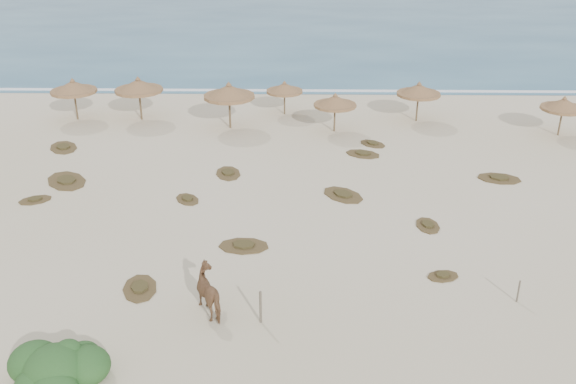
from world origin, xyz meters
name	(u,v)px	position (x,y,z in m)	size (l,w,h in m)	color
ground	(247,265)	(0.00, 0.00, 0.00)	(160.00, 160.00, 0.00)	beige
foam_line	(271,91)	(0.00, 26.00, 0.00)	(70.00, 0.60, 0.01)	white
palapa_0	(73,87)	(-13.03, 18.83, 2.24)	(3.25, 3.25, 2.89)	brown
palapa_1	(138,86)	(-8.62, 18.84, 2.34)	(4.23, 4.23, 3.02)	brown
palapa_2	(229,92)	(-2.37, 17.22, 2.43)	(4.18, 4.18, 3.13)	brown
palapa_3	(335,102)	(4.48, 16.65, 2.00)	(3.05, 3.05, 2.58)	brown
palapa_4	(284,88)	(1.16, 20.20, 1.85)	(2.62, 2.62, 2.39)	brown
palapa_5	(419,90)	(10.17, 18.85, 2.14)	(3.18, 3.18, 2.76)	brown
palapa_6	(564,105)	(18.80, 16.13, 2.02)	(2.93, 2.93, 2.61)	brown
horse	(212,292)	(-1.01, -3.27, 0.86)	(0.93, 2.03, 1.72)	#8F6141
fence_post_near	(261,307)	(0.81, -3.92, 0.66)	(0.10, 0.10, 1.31)	#6A5F4F
fence_post_far	(518,291)	(10.48, -2.48, 0.47)	(0.07, 0.07, 0.94)	#6A5F4F
bush	(56,370)	(-5.48, -7.14, 0.48)	(3.29, 2.90, 1.47)	#2B5F28
scrub_1	(66,181)	(-10.35, 8.37, 0.05)	(3.26, 3.46, 0.16)	brown
scrub_2	(187,199)	(-3.47, 6.20, 0.05)	(1.74, 1.88, 0.16)	brown
scrub_3	(343,195)	(4.44, 6.84, 0.05)	(2.77, 2.82, 0.16)	brown
scrub_4	(428,225)	(8.20, 3.57, 0.05)	(1.18, 1.72, 0.16)	brown
scrub_5	(499,178)	(13.06, 9.08, 0.05)	(2.59, 1.97, 0.16)	brown
scrub_6	(63,147)	(-12.18, 13.34, 0.05)	(2.51, 2.85, 0.16)	brown
scrub_7	(363,154)	(5.98, 12.55, 0.05)	(2.44, 2.08, 0.16)	brown
scrub_8	(35,200)	(-11.16, 6.00, 0.05)	(1.92, 1.66, 0.16)	brown
scrub_9	(244,246)	(-0.24, 1.54, 0.05)	(2.29, 1.54, 0.16)	brown
scrub_10	(373,144)	(6.74, 14.26, 0.05)	(2.02, 2.02, 0.16)	brown
scrub_11	(140,288)	(-4.06, -1.86, 0.05)	(1.73, 2.28, 0.16)	brown
scrub_12	(443,276)	(8.02, -0.78, 0.05)	(1.51, 1.19, 0.16)	brown
scrub_13	(228,173)	(-1.74, 9.54, 0.05)	(1.76, 2.30, 0.16)	brown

